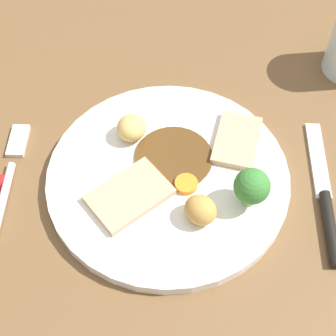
{
  "coord_description": "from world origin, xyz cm",
  "views": [
    {
      "loc": [
        1.42,
        -28.41,
        49.18
      ],
      "look_at": [
        0.67,
        2.16,
        6.0
      ],
      "focal_mm": 52.89,
      "sensor_mm": 36.0,
      "label": 1
    }
  ],
  "objects_px": {
    "meat_slice_under": "(237,140)",
    "roast_potato_left": "(132,128)",
    "fork": "(9,174)",
    "meat_slice_main": "(129,195)",
    "broccoli_floret": "(252,187)",
    "dinner_plate": "(168,177)",
    "carrot_coin_front": "(186,184)",
    "knife": "(325,201)",
    "roast_potato_right": "(200,210)"
  },
  "relations": [
    {
      "from": "meat_slice_under",
      "to": "roast_potato_left",
      "type": "relative_size",
      "value": 2.13
    },
    {
      "from": "fork",
      "to": "meat_slice_main",
      "type": "bearing_deg",
      "value": -103.5
    },
    {
      "from": "meat_slice_main",
      "to": "broccoli_floret",
      "type": "relative_size",
      "value": 1.69
    },
    {
      "from": "dinner_plate",
      "to": "carrot_coin_front",
      "type": "xyz_separation_m",
      "value": [
        0.02,
        -0.02,
        0.01
      ]
    },
    {
      "from": "roast_potato_left",
      "to": "fork",
      "type": "bearing_deg",
      "value": -159.32
    },
    {
      "from": "meat_slice_under",
      "to": "broccoli_floret",
      "type": "xyz_separation_m",
      "value": [
        0.01,
        -0.08,
        0.02
      ]
    },
    {
      "from": "meat_slice_under",
      "to": "broccoli_floret",
      "type": "height_order",
      "value": "broccoli_floret"
    },
    {
      "from": "fork",
      "to": "knife",
      "type": "height_order",
      "value": "knife"
    },
    {
      "from": "meat_slice_main",
      "to": "fork",
      "type": "height_order",
      "value": "meat_slice_main"
    },
    {
      "from": "broccoli_floret",
      "to": "fork",
      "type": "relative_size",
      "value": 0.32
    },
    {
      "from": "carrot_coin_front",
      "to": "meat_slice_under",
      "type": "bearing_deg",
      "value": 46.65
    },
    {
      "from": "broccoli_floret",
      "to": "knife",
      "type": "xyz_separation_m",
      "value": [
        0.08,
        0.01,
        -0.04
      ]
    },
    {
      "from": "meat_slice_under",
      "to": "roast_potato_left",
      "type": "bearing_deg",
      "value": 176.62
    },
    {
      "from": "roast_potato_left",
      "to": "carrot_coin_front",
      "type": "height_order",
      "value": "roast_potato_left"
    },
    {
      "from": "roast_potato_right",
      "to": "knife",
      "type": "distance_m",
      "value": 0.14
    },
    {
      "from": "roast_potato_right",
      "to": "broccoli_floret",
      "type": "xyz_separation_m",
      "value": [
        0.05,
        0.02,
        0.01
      ]
    },
    {
      "from": "dinner_plate",
      "to": "meat_slice_main",
      "type": "height_order",
      "value": "meat_slice_main"
    },
    {
      "from": "meat_slice_under",
      "to": "roast_potato_right",
      "type": "distance_m",
      "value": 0.11
    },
    {
      "from": "roast_potato_left",
      "to": "dinner_plate",
      "type": "bearing_deg",
      "value": -50.64
    },
    {
      "from": "meat_slice_under",
      "to": "knife",
      "type": "xyz_separation_m",
      "value": [
        0.09,
        -0.07,
        -0.01
      ]
    },
    {
      "from": "fork",
      "to": "knife",
      "type": "distance_m",
      "value": 0.35
    },
    {
      "from": "broccoli_floret",
      "to": "roast_potato_left",
      "type": "bearing_deg",
      "value": 145.86
    },
    {
      "from": "fork",
      "to": "roast_potato_left",
      "type": "bearing_deg",
      "value": -69.45
    },
    {
      "from": "meat_slice_under",
      "to": "broccoli_floret",
      "type": "bearing_deg",
      "value": -84.58
    },
    {
      "from": "meat_slice_under",
      "to": "roast_potato_right",
      "type": "height_order",
      "value": "roast_potato_right"
    },
    {
      "from": "roast_potato_right",
      "to": "carrot_coin_front",
      "type": "distance_m",
      "value": 0.04
    },
    {
      "from": "meat_slice_under",
      "to": "knife",
      "type": "distance_m",
      "value": 0.12
    },
    {
      "from": "meat_slice_main",
      "to": "carrot_coin_front",
      "type": "bearing_deg",
      "value": 14.58
    },
    {
      "from": "meat_slice_main",
      "to": "roast_potato_right",
      "type": "relative_size",
      "value": 2.4
    },
    {
      "from": "roast_potato_left",
      "to": "broccoli_floret",
      "type": "bearing_deg",
      "value": -34.14
    },
    {
      "from": "roast_potato_right",
      "to": "dinner_plate",
      "type": "bearing_deg",
      "value": 122.16
    },
    {
      "from": "broccoli_floret",
      "to": "knife",
      "type": "height_order",
      "value": "broccoli_floret"
    },
    {
      "from": "roast_potato_left",
      "to": "carrot_coin_front",
      "type": "xyz_separation_m",
      "value": [
        0.06,
        -0.07,
        -0.01
      ]
    },
    {
      "from": "meat_slice_main",
      "to": "broccoli_floret",
      "type": "xyz_separation_m",
      "value": [
        0.12,
        -0.0,
        0.02
      ]
    },
    {
      "from": "dinner_plate",
      "to": "broccoli_floret",
      "type": "xyz_separation_m",
      "value": [
        0.08,
        -0.03,
        0.04
      ]
    },
    {
      "from": "carrot_coin_front",
      "to": "broccoli_floret",
      "type": "relative_size",
      "value": 0.51
    },
    {
      "from": "dinner_plate",
      "to": "knife",
      "type": "distance_m",
      "value": 0.17
    },
    {
      "from": "carrot_coin_front",
      "to": "knife",
      "type": "bearing_deg",
      "value": -3.69
    },
    {
      "from": "carrot_coin_front",
      "to": "fork",
      "type": "bearing_deg",
      "value": 175.03
    },
    {
      "from": "knife",
      "to": "roast_potato_left",
      "type": "bearing_deg",
      "value": 71.08
    },
    {
      "from": "dinner_plate",
      "to": "meat_slice_main",
      "type": "distance_m",
      "value": 0.05
    },
    {
      "from": "carrot_coin_front",
      "to": "broccoli_floret",
      "type": "bearing_deg",
      "value": -15.85
    },
    {
      "from": "roast_potato_left",
      "to": "meat_slice_main",
      "type": "bearing_deg",
      "value": -88.09
    },
    {
      "from": "meat_slice_under",
      "to": "carrot_coin_front",
      "type": "xyz_separation_m",
      "value": [
        -0.06,
        -0.06,
        -0.0
      ]
    },
    {
      "from": "roast_potato_left",
      "to": "fork",
      "type": "xyz_separation_m",
      "value": [
        -0.13,
        -0.05,
        -0.02
      ]
    },
    {
      "from": "dinner_plate",
      "to": "fork",
      "type": "distance_m",
      "value": 0.18
    },
    {
      "from": "carrot_coin_front",
      "to": "knife",
      "type": "relative_size",
      "value": 0.13
    },
    {
      "from": "dinner_plate",
      "to": "roast_potato_left",
      "type": "height_order",
      "value": "roast_potato_left"
    },
    {
      "from": "meat_slice_main",
      "to": "roast_potato_right",
      "type": "distance_m",
      "value": 0.08
    },
    {
      "from": "meat_slice_main",
      "to": "fork",
      "type": "bearing_deg",
      "value": 166.63
    }
  ]
}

